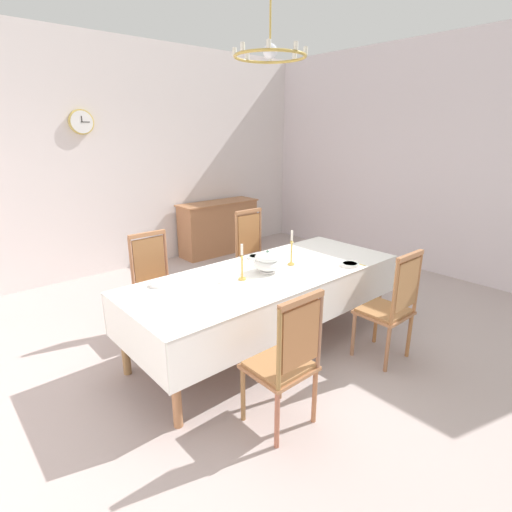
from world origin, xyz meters
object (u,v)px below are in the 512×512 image
candlestick_west (242,266)px  sideboard (219,227)px  chair_north_a (157,284)px  chair_north_b (255,256)px  chair_south_b (391,305)px  dining_table (268,279)px  soup_tureen (268,261)px  spoon_primary (355,263)px  bowl_far_left (159,284)px  spoon_secondary (261,256)px  mounted_clock (81,122)px  bowl_near_right (255,257)px  chandelier (270,55)px  candlestick_east (291,251)px  chair_south_a (286,360)px  bowl_near_left (350,264)px

candlestick_west → sideboard: candlestick_west is taller
chair_north_a → chair_north_b: (1.36, 0.00, 0.02)m
chair_south_b → chair_north_b: chair_north_b is taller
dining_table → soup_tureen: bearing=180.0°
spoon_primary → sideboard: 3.38m
bowl_far_left → spoon_secondary: (1.24, 0.06, -0.01)m
bowl_far_left → mounted_clock: (0.44, 2.78, 1.39)m
candlestick_west → mounted_clock: bearing=93.7°
dining_table → spoon_secondary: 0.51m
bowl_near_right → bowl_far_left: bearing=-178.5°
soup_tureen → chandelier: (0.01, -0.00, 1.78)m
chair_north_b → bowl_far_left: bearing=19.7°
chair_north_b → spoon_primary: size_ratio=6.42×
dining_table → bowl_near_right: 0.45m
candlestick_east → mounted_clock: (-0.84, 3.15, 1.26)m
chair_south_b → bowl_near_right: size_ratio=7.20×
chair_north_b → chair_south_b: bearing=90.0°
chair_south_a → spoon_primary: 1.66m
chair_south_a → bowl_near_right: chair_south_a is taller
candlestick_east → bowl_far_left: (-1.28, 0.37, -0.13)m
chair_north_a → candlestick_west: (0.38, -0.94, 0.36)m
soup_tureen → chair_south_b: bearing=-54.9°
bowl_far_left → spoon_primary: size_ratio=0.90×
chair_south_b → mounted_clock: 4.56m
soup_tureen → candlestick_west: bearing=180.0°
chair_south_a → chandelier: chandelier is taller
chair_north_b → soup_tureen: bearing=55.0°
chair_north_a → soup_tureen: size_ratio=3.95×
chair_north_a → candlestick_east: (1.02, -0.94, 0.37)m
bowl_near_left → spoon_primary: (0.12, 0.03, -0.01)m
sideboard → chair_north_a: bearing=41.5°
chair_south_a → bowl_near_right: 1.62m
candlestick_east → bowl_near_right: candlestick_east is taller
dining_table → bowl_near_right: bearing=65.0°
chair_north_a → chair_south_b: (1.36, -1.89, -0.00)m
spoon_primary → spoon_secondary: same height
dining_table → candlestick_east: 0.39m
candlestick_west → bowl_near_left: (1.05, -0.42, -0.12)m
chair_south_b → chair_north_b: size_ratio=0.94×
spoon_secondary → sideboard: size_ratio=0.12×
bowl_near_left → chair_north_a: bearing=136.4°
soup_tureen → spoon_secondary: (0.29, 0.42, -0.10)m
chair_north_b → candlestick_east: 1.06m
bowl_far_left → candlestick_west: bearing=-29.8°
candlestick_west → bowl_near_left: size_ratio=1.95×
chair_south_a → chandelier: size_ratio=1.61×
soup_tureen → bowl_far_left: size_ratio=1.71×
candlestick_east → spoon_primary: candlestick_east is taller
candlestick_east → spoon_primary: bearing=-36.7°
candlestick_west → spoon_secondary: size_ratio=1.94×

